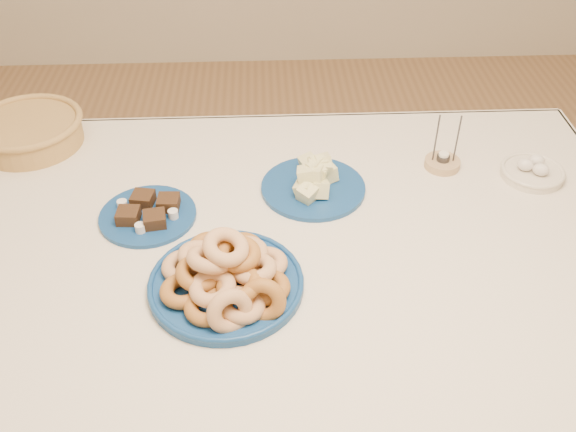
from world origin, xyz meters
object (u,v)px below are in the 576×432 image
object	(u,v)px
melon_plate	(314,181)
egg_bowl	(532,171)
dining_table	(287,269)
wicker_basket	(29,130)
brownie_plate	(148,213)
candle_holder	(442,162)
donut_platter	(227,277)

from	to	relation	value
melon_plate	egg_bowl	bearing A→B (deg)	3.49
dining_table	wicker_basket	world-z (taller)	wicker_basket
melon_plate	wicker_basket	size ratio (longest dim) A/B	0.94
melon_plate	brownie_plate	xyz separation A→B (m)	(-0.41, -0.09, -0.02)
dining_table	egg_bowl	distance (m)	0.69
candle_holder	egg_bowl	xyz separation A→B (m)	(0.22, -0.05, 0.00)
dining_table	donut_platter	bearing A→B (deg)	-128.40
melon_plate	brownie_plate	size ratio (longest dim) A/B	1.17
candle_holder	egg_bowl	distance (m)	0.23
dining_table	candle_holder	distance (m)	0.51
dining_table	brownie_plate	size ratio (longest dim) A/B	6.65
candle_holder	brownie_plate	bearing A→B (deg)	-166.49
donut_platter	melon_plate	bearing A→B (deg)	58.59
brownie_plate	egg_bowl	size ratio (longest dim) A/B	1.20
melon_plate	egg_bowl	size ratio (longest dim) A/B	1.41
donut_platter	wicker_basket	bearing A→B (deg)	133.51
donut_platter	egg_bowl	distance (m)	0.87
donut_platter	candle_holder	world-z (taller)	candle_holder
brownie_plate	dining_table	bearing A→B (deg)	-13.92
donut_platter	wicker_basket	distance (m)	0.82
donut_platter	candle_holder	distance (m)	0.70
dining_table	melon_plate	distance (m)	0.23
brownie_plate	egg_bowl	world-z (taller)	egg_bowl
melon_plate	brownie_plate	bearing A→B (deg)	-167.25
dining_table	wicker_basket	size ratio (longest dim) A/B	5.33
brownie_plate	wicker_basket	distance (m)	0.50
wicker_basket	egg_bowl	bearing A→B (deg)	-9.23
dining_table	wicker_basket	xyz separation A→B (m)	(-0.70, 0.43, 0.15)
dining_table	melon_plate	world-z (taller)	melon_plate
brownie_plate	wicker_basket	xyz separation A→B (m)	(-0.37, 0.34, 0.03)
melon_plate	donut_platter	bearing A→B (deg)	-121.41
dining_table	brownie_plate	xyz separation A→B (m)	(-0.33, 0.08, 0.12)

